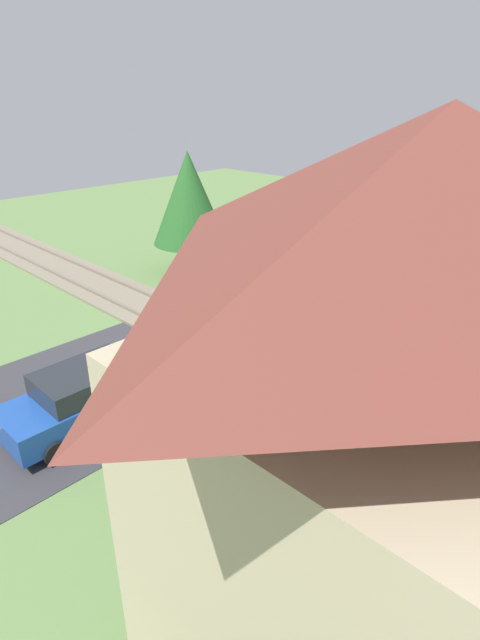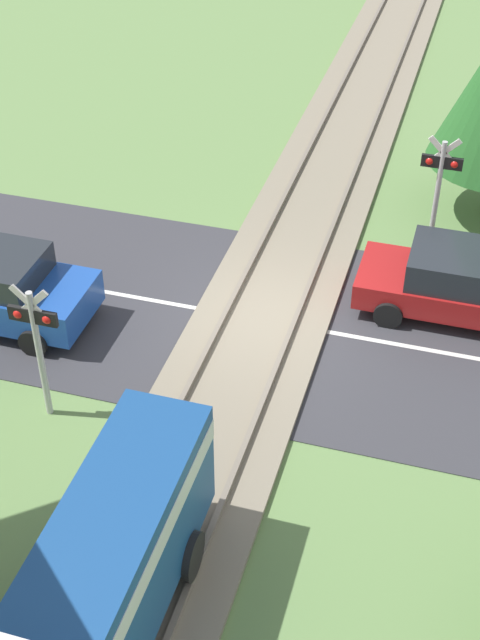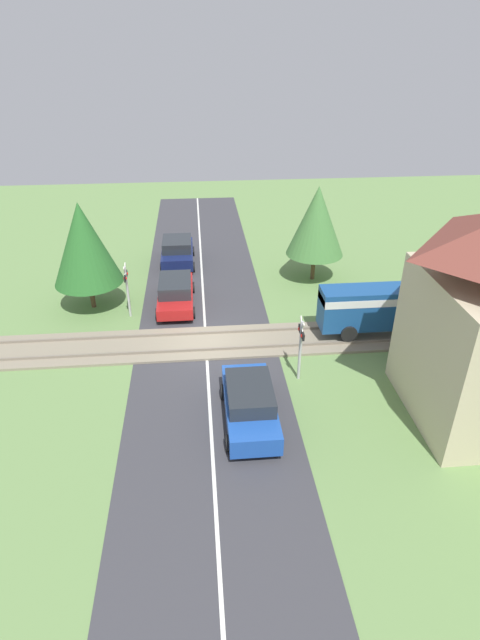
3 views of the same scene
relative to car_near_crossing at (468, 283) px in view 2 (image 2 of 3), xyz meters
The scene contains 6 objects.
ground_plane 4.32m from the car_near_crossing, 19.83° to the left, with size 60.00×60.00×0.00m, color #66894C.
road_surface 4.31m from the car_near_crossing, 19.83° to the left, with size 48.00×6.40×0.02m.
track_bed 4.30m from the car_near_crossing, 19.83° to the left, with size 2.80×48.00×0.24m.
car_near_crossing is the anchor object (origin of this frame).
crossing_signal_west_approach 2.72m from the car_near_crossing, 66.94° to the right, with size 0.90×0.18×2.84m.
crossing_signal_east_approach 8.78m from the car_near_crossing, 36.50° to the left, with size 0.90×0.18×2.84m.
Camera 2 is at (-3.71, 14.17, 11.41)m, focal length 50.00 mm.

